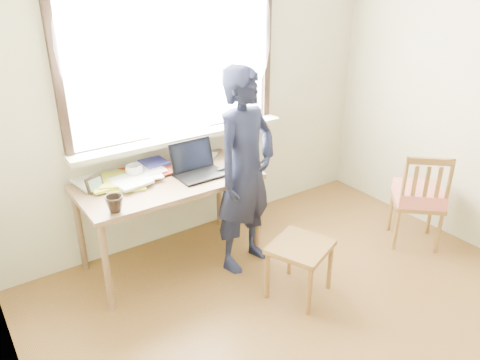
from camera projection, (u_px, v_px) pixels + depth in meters
room_shell at (371, 89)px, 2.30m from camera, size 3.52×4.02×2.61m
desk at (169, 189)px, 3.54m from camera, size 1.35×0.68×0.72m
laptop at (197, 167)px, 3.59m from camera, size 0.36×0.30×0.25m
mug_white at (134, 171)px, 3.53m from camera, size 0.18×0.18×0.10m
mug_dark at (115, 204)px, 3.04m from camera, size 0.15×0.15×0.11m
mouse at (221, 170)px, 3.64m from camera, size 0.09×0.07×0.04m
desk_clutter at (142, 170)px, 3.61m from camera, size 0.71×0.53×0.05m
book_a at (105, 183)px, 3.43m from camera, size 0.35×0.37×0.03m
book_b at (195, 156)px, 3.92m from camera, size 0.29×0.28×0.02m
picture_frame at (95, 185)px, 3.30m from camera, size 0.13×0.07×0.11m
work_chair at (300, 252)px, 3.30m from camera, size 0.52×0.51×0.41m
side_chair at (419, 196)px, 3.88m from camera, size 0.54×0.54×0.85m
person at (245, 172)px, 3.48m from camera, size 0.66×0.52×1.58m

